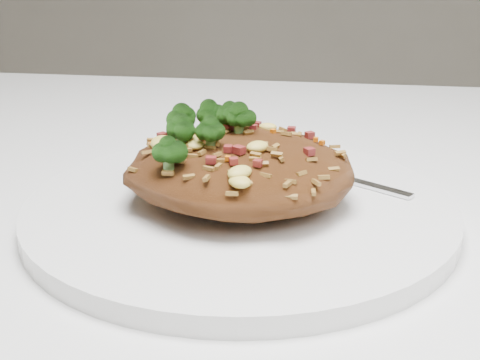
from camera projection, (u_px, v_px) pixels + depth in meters
The scene contains 4 objects.
dining_table at pixel (149, 287), 0.56m from camera, with size 1.20×0.80×0.75m.
plate at pixel (240, 209), 0.47m from camera, with size 0.30×0.30×0.01m, color white.
fried_rice at pixel (238, 159), 0.46m from camera, with size 0.16×0.14×0.07m.
fork at pixel (325, 173), 0.51m from camera, with size 0.14×0.10×0.00m.
Camera 1 is at (0.15, -0.48, 0.94)m, focal length 50.00 mm.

